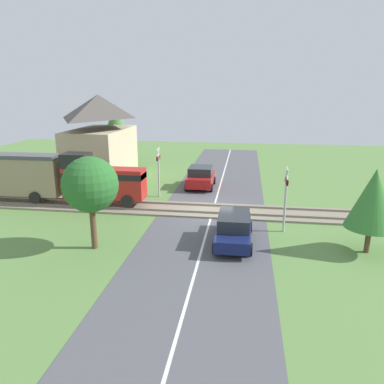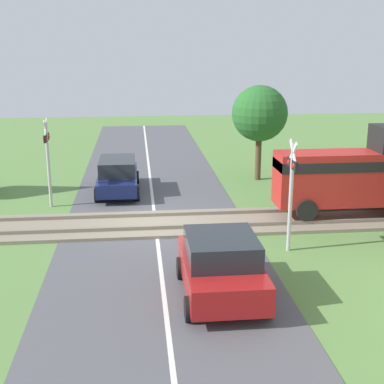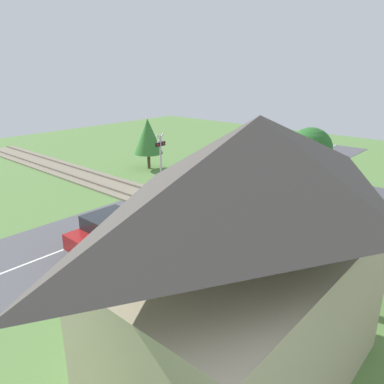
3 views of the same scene
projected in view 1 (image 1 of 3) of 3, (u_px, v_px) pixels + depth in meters
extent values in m
plane|color=#5B8442|center=(213.00, 212.00, 23.05)|extent=(60.00, 60.00, 0.00)
cube|color=#515156|center=(213.00, 211.00, 23.04)|extent=(48.00, 6.40, 0.02)
cube|color=silver|center=(213.00, 211.00, 23.04)|extent=(48.00, 0.12, 0.00)
cube|color=gray|center=(213.00, 211.00, 23.03)|extent=(2.80, 48.00, 0.12)
cube|color=slate|center=(212.00, 212.00, 22.31)|extent=(0.10, 48.00, 0.12)
cube|color=slate|center=(214.00, 205.00, 23.68)|extent=(0.10, 48.00, 0.12)
cube|color=red|center=(104.00, 183.00, 23.58)|extent=(1.35, 5.15, 1.90)
cube|color=black|center=(104.00, 175.00, 23.44)|extent=(1.37, 5.15, 0.36)
cube|color=black|center=(76.00, 160.00, 23.44)|extent=(1.35, 1.65, 0.90)
cylinder|color=black|center=(127.00, 202.00, 22.92)|extent=(0.14, 0.76, 0.76)
cylinder|color=black|center=(134.00, 195.00, 24.29)|extent=(0.14, 0.76, 0.76)
cylinder|color=black|center=(76.00, 200.00, 23.37)|extent=(0.14, 0.76, 0.76)
cylinder|color=black|center=(86.00, 193.00, 24.75)|extent=(0.14, 0.76, 0.76)
cube|color=#998466|center=(2.00, 175.00, 24.48)|extent=(1.35, 8.01, 2.40)
cube|color=#47474C|center=(0.00, 156.00, 24.12)|extent=(1.41, 8.01, 0.24)
cylinder|color=black|center=(35.00, 198.00, 23.76)|extent=(0.14, 0.76, 0.76)
cylinder|color=black|center=(46.00, 192.00, 25.13)|extent=(0.14, 0.76, 0.76)
cube|color=#141E4C|center=(234.00, 231.00, 18.31)|extent=(4.35, 1.63, 0.56)
cube|color=#23282D|center=(234.00, 220.00, 18.16)|extent=(2.39, 1.50, 0.62)
cylinder|color=black|center=(219.00, 226.00, 19.85)|extent=(0.60, 0.18, 0.60)
cylinder|color=black|center=(250.00, 227.00, 19.62)|extent=(0.60, 0.18, 0.60)
cylinder|color=black|center=(214.00, 247.00, 17.16)|extent=(0.60, 0.18, 0.60)
cylinder|color=black|center=(250.00, 249.00, 16.93)|extent=(0.60, 0.18, 0.60)
cube|color=#A81919|center=(201.00, 179.00, 28.44)|extent=(3.61, 1.87, 0.70)
cube|color=#23282D|center=(201.00, 171.00, 28.26)|extent=(1.99, 1.72, 0.61)
cylinder|color=black|center=(211.00, 188.00, 27.29)|extent=(0.60, 0.18, 0.60)
cylinder|color=black|center=(186.00, 187.00, 27.55)|extent=(0.60, 0.18, 0.60)
cylinder|color=black|center=(214.00, 180.00, 29.52)|extent=(0.60, 0.18, 0.60)
cylinder|color=black|center=(191.00, 180.00, 29.78)|extent=(0.60, 0.18, 0.60)
cylinder|color=#B7B7B7|center=(285.00, 201.00, 19.42)|extent=(0.12, 0.12, 3.35)
cube|color=black|center=(287.00, 181.00, 19.13)|extent=(0.90, 0.08, 0.28)
sphere|color=red|center=(287.00, 182.00, 18.87)|extent=(0.18, 0.18, 0.18)
sphere|color=red|center=(286.00, 180.00, 19.39)|extent=(0.18, 0.18, 0.18)
cube|color=silver|center=(287.00, 175.00, 19.04)|extent=(0.72, 0.04, 0.72)
cube|color=silver|center=(287.00, 175.00, 19.04)|extent=(0.72, 0.04, 0.72)
cylinder|color=#B7B7B7|center=(159.00, 173.00, 25.77)|extent=(0.12, 0.12, 3.35)
cube|color=black|center=(158.00, 158.00, 25.48)|extent=(0.90, 0.08, 0.28)
sphere|color=red|center=(159.00, 157.00, 25.74)|extent=(0.18, 0.18, 0.18)
sphere|color=red|center=(157.00, 159.00, 25.23)|extent=(0.18, 0.18, 0.18)
cube|color=silver|center=(158.00, 153.00, 25.39)|extent=(0.72, 0.04, 0.72)
cube|color=silver|center=(158.00, 153.00, 25.39)|extent=(0.72, 0.04, 0.72)
cube|color=#C6B793|center=(101.00, 153.00, 31.54)|extent=(7.33, 4.13, 4.06)
pyramid|color=#47423D|center=(98.00, 106.00, 30.50)|extent=(7.91, 4.46, 1.85)
cube|color=#472D1E|center=(84.00, 174.00, 28.30)|extent=(0.06, 1.10, 2.10)
cylinder|color=#333338|center=(74.00, 182.00, 27.35)|extent=(0.41, 0.41, 1.41)
sphere|color=#936B4C|center=(73.00, 171.00, 27.12)|extent=(0.26, 0.26, 0.26)
cylinder|color=brown|center=(118.00, 153.00, 37.80)|extent=(0.24, 0.24, 2.00)
cone|color=#477F3D|center=(116.00, 124.00, 37.02)|extent=(3.20, 3.20, 3.84)
cylinder|color=brown|center=(94.00, 228.00, 17.54)|extent=(0.28, 0.28, 2.03)
sphere|color=#286628|center=(90.00, 184.00, 16.98)|extent=(2.57, 2.57, 2.57)
cylinder|color=brown|center=(368.00, 240.00, 17.20)|extent=(0.24, 0.24, 1.22)
cone|color=#387A33|center=(373.00, 199.00, 16.67)|extent=(2.28, 2.28, 2.74)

